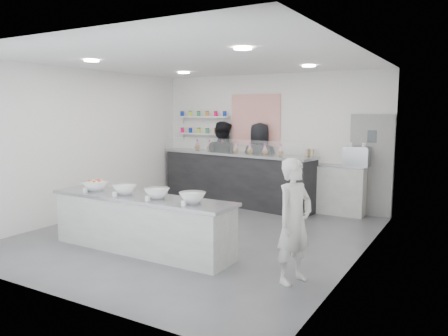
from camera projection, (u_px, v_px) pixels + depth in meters
The scene contains 26 objects.
floor at pixel (198, 234), 7.69m from camera, with size 6.00×6.00×0.00m, color #515156.
ceiling at pixel (197, 61), 7.31m from camera, with size 6.00×6.00×0.00m, color white.
back_wall at pixel (269, 140), 10.07m from camera, with size 5.50×5.50×0.00m, color white.
left_wall at pixel (85, 144), 8.87m from camera, with size 6.00×6.00×0.00m, color white.
right_wall at pixel (360, 158), 6.13m from camera, with size 6.00×6.00×0.00m, color white.
back_door at pixel (371, 166), 8.96m from camera, with size 0.88×0.04×2.10m, color gray.
pattern_panel at pixel (255, 120), 10.17m from camera, with size 1.25×0.03×1.20m, color #E94C42.
jar_shelf_lower at pixel (203, 134), 10.85m from camera, with size 1.45×0.22×0.04m, color silver.
jar_shelf_upper at pixel (203, 117), 10.79m from camera, with size 1.45×0.22×0.04m, color silver.
preserve_jars at pixel (203, 123), 10.79m from camera, with size 1.45×0.10×0.56m, color #FF0053, non-canonical shape.
downlight_0 at pixel (92, 61), 7.15m from camera, with size 0.24×0.24×0.02m, color white.
downlight_1 at pixel (243, 49), 5.75m from camera, with size 0.24×0.24×0.02m, color white.
downlight_2 at pixel (184, 73), 9.38m from camera, with size 0.24×0.24×0.02m, color white.
downlight_3 at pixel (309, 66), 7.98m from camera, with size 0.24×0.24×0.02m, color white.
prep_counter at pixel (141, 223), 6.76m from camera, with size 3.16×0.72×0.86m, color #B8B8B3.
back_bar at pixel (236, 178), 10.15m from camera, with size 3.91×0.72×1.21m, color black.
sneeze_guard at pixel (227, 146), 9.79m from camera, with size 3.85×0.02×0.33m, color white.
espresso_ledge at pixel (331, 189), 9.24m from camera, with size 1.40×0.45×1.04m, color #B8B8B3.
espresso_machine at pixel (357, 157), 8.89m from camera, with size 0.50×0.35×0.39m, color #93969E.
cup_stacks at pixel (310, 156), 9.39m from camera, with size 0.24×0.24×0.31m, color beige, non-canonical shape.
prep_bowls at pixel (140, 191), 6.70m from camera, with size 2.34×0.49×0.15m, color white, non-canonical shape.
label_cards at pixel (117, 200), 6.26m from camera, with size 2.01×0.04×0.07m, color white, non-canonical shape.
cookie_bags at pixel (236, 147), 10.06m from camera, with size 2.53×0.13×0.25m, color #C672AC, non-canonical shape.
woman_prep at pixel (294, 221), 5.47m from camera, with size 0.58×0.38×1.58m, color silver.
staff_left at pixel (222, 161), 10.58m from camera, with size 0.93×0.73×1.92m, color black.
staff_right at pixel (260, 164), 10.08m from camera, with size 0.93×0.61×1.90m, color black.
Camera 1 is at (4.16, -6.23, 2.16)m, focal length 35.00 mm.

